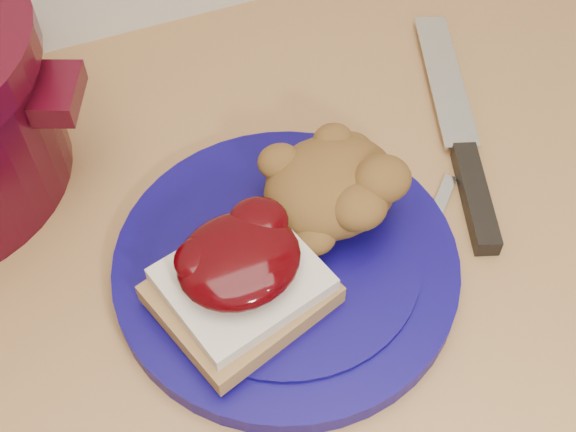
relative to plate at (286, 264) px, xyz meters
name	(u,v)px	position (x,y,z in m)	size (l,w,h in m)	color
base_cabinet	(246,414)	(-0.03, 0.07, -0.48)	(4.00, 0.60, 0.86)	beige
plate	(286,264)	(0.00, 0.00, 0.00)	(0.30, 0.30, 0.02)	#0C0551
sandwich	(240,278)	(-0.05, -0.02, 0.04)	(0.16, 0.15, 0.06)	olive
stuffing_mound	(331,186)	(0.06, 0.03, 0.05)	(0.12, 0.11, 0.06)	brown
chef_knife	(466,161)	(0.21, 0.04, 0.00)	(0.14, 0.32, 0.02)	black
butter_knife	(427,236)	(0.13, -0.02, -0.01)	(0.16, 0.01, 0.00)	silver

